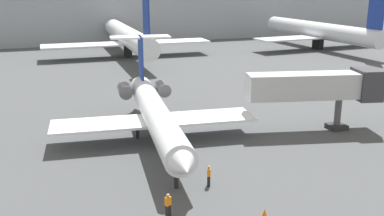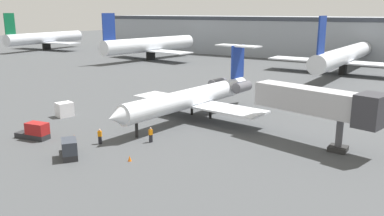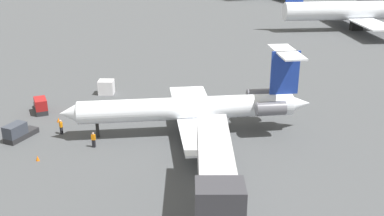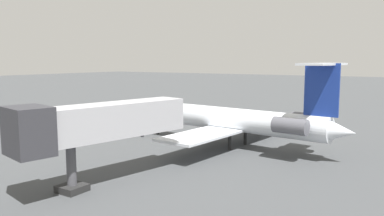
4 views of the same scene
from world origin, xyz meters
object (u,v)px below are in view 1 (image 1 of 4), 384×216
(jet_bridge, at_px, (323,86))
(traffic_cone_mid, at_px, (265,213))
(parked_airliner_centre, at_px, (128,37))
(regional_jet, at_px, (154,110))
(ground_crew_loader, at_px, (168,205))
(ground_crew_marshaller, at_px, (209,176))
(parked_airliner_east_mid, at_px, (319,31))

(jet_bridge, xyz_separation_m, traffic_cone_mid, (-14.23, -14.26, -4.42))
(parked_airliner_centre, bearing_deg, traffic_cone_mid, -93.81)
(regional_jet, xyz_separation_m, ground_crew_loader, (-2.98, -14.77, -2.21))
(ground_crew_marshaller, bearing_deg, jet_bridge, 28.45)
(ground_crew_marshaller, bearing_deg, ground_crew_loader, -141.18)
(regional_jet, relative_size, parked_airliner_east_mid, 0.75)
(regional_jet, distance_m, ground_crew_marshaller, 11.62)
(parked_airliner_centre, bearing_deg, ground_crew_loader, -99.28)
(ground_crew_marshaller, bearing_deg, traffic_cone_mid, -71.49)
(parked_airliner_east_mid, bearing_deg, traffic_cone_mid, -127.12)
(traffic_cone_mid, height_order, parked_airliner_centre, parked_airliner_centre)
(ground_crew_marshaller, relative_size, ground_crew_loader, 1.00)
(ground_crew_marshaller, xyz_separation_m, parked_airliner_centre, (6.31, 61.24, 3.33))
(jet_bridge, bearing_deg, ground_crew_marshaller, -151.55)
(traffic_cone_mid, bearing_deg, parked_airliner_centre, 86.19)
(jet_bridge, height_order, ground_crew_marshaller, jet_bridge)
(traffic_cone_mid, distance_m, parked_airliner_centre, 67.05)
(traffic_cone_mid, height_order, parked_airliner_east_mid, parked_airliner_east_mid)
(jet_bridge, bearing_deg, parked_airliner_centre, 100.54)
(ground_crew_marshaller, bearing_deg, regional_jet, 96.41)
(regional_jet, relative_size, traffic_cone_mid, 50.82)
(regional_jet, xyz_separation_m, jet_bridge, (17.36, -2.63, 1.63))
(traffic_cone_mid, distance_m, parked_airliner_east_mid, 79.38)
(parked_airliner_east_mid, bearing_deg, regional_jet, -137.73)
(parked_airliner_centre, bearing_deg, ground_crew_marshaller, -95.88)
(ground_crew_marshaller, xyz_separation_m, traffic_cone_mid, (1.86, -5.54, -0.58))
(regional_jet, height_order, traffic_cone_mid, regional_jet)
(jet_bridge, height_order, ground_crew_loader, jet_bridge)
(regional_jet, height_order, jet_bridge, regional_jet)
(regional_jet, height_order, ground_crew_loader, regional_jet)
(traffic_cone_mid, bearing_deg, jet_bridge, 45.06)
(ground_crew_marshaller, height_order, traffic_cone_mid, ground_crew_marshaller)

